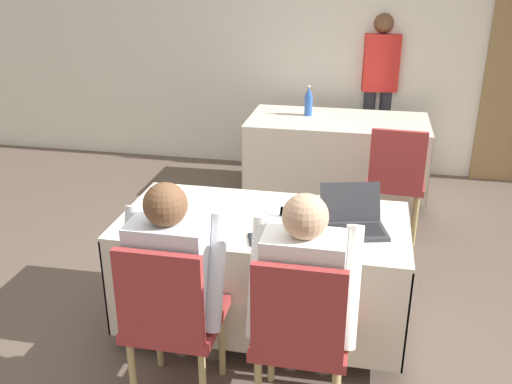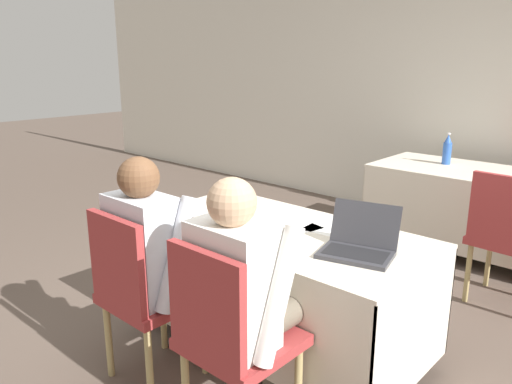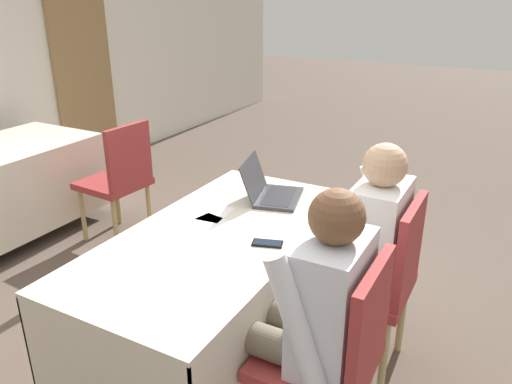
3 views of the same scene
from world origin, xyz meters
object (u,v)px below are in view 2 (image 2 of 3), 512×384
(person_checkered_shirt, at_px, (157,254))
(person_white_shirt, at_px, (246,291))
(laptop, at_px, (358,245))
(cell_phone, at_px, (250,241))
(chair_near_left, at_px, (141,290))
(chair_near_right, at_px, (229,335))
(water_bottle, at_px, (447,150))
(chair_far_spare, at_px, (506,233))

(person_checkered_shirt, distance_m, person_white_shirt, 0.62)
(laptop, distance_m, person_checkered_shirt, 1.00)
(cell_phone, xyz_separation_m, person_white_shirt, (0.30, -0.35, -0.05))
(laptop, distance_m, chair_near_left, 1.09)
(chair_near_right, height_order, person_checkered_shirt, person_checkered_shirt)
(cell_phone, distance_m, water_bottle, 2.56)
(person_checkered_shirt, bearing_deg, chair_near_right, 170.43)
(laptop, xyz_separation_m, chair_far_spare, (0.28, 1.41, -0.25))
(chair_near_right, relative_size, person_checkered_shirt, 0.78)
(cell_phone, distance_m, chair_near_left, 0.59)
(chair_near_right, bearing_deg, water_bottle, -83.87)
(water_bottle, height_order, person_checkered_shirt, person_checkered_shirt)
(cell_phone, relative_size, person_white_shirt, 0.13)
(laptop, relative_size, person_white_shirt, 0.33)
(chair_far_spare, bearing_deg, person_checkered_shirt, 64.98)
(laptop, xyz_separation_m, person_white_shirt, (-0.19, -0.58, -0.09))
(laptop, xyz_separation_m, cell_phone, (-0.49, -0.23, -0.04))
(chair_near_right, bearing_deg, person_checkered_shirt, -9.57)
(chair_near_right, distance_m, person_checkered_shirt, 0.65)
(laptop, relative_size, chair_near_right, 0.43)
(person_checkered_shirt, relative_size, person_white_shirt, 1.00)
(chair_near_left, xyz_separation_m, person_checkered_shirt, (-0.00, 0.10, 0.16))
(chair_near_right, xyz_separation_m, chair_far_spare, (0.47, 2.09, 0.00))
(chair_far_spare, relative_size, person_white_shirt, 0.78)
(cell_phone, height_order, water_bottle, water_bottle)
(chair_near_left, distance_m, person_white_shirt, 0.65)
(laptop, bearing_deg, water_bottle, 88.03)
(laptop, bearing_deg, chair_far_spare, 64.36)
(laptop, bearing_deg, cell_phone, -169.40)
(cell_phone, distance_m, person_checkered_shirt, 0.47)
(laptop, relative_size, cell_phone, 2.59)
(water_bottle, relative_size, chair_near_left, 0.30)
(water_bottle, bearing_deg, laptop, -77.54)
(chair_near_left, bearing_deg, person_checkered_shirt, -90.00)
(water_bottle, bearing_deg, chair_near_right, -83.87)
(laptop, distance_m, cell_phone, 0.55)
(water_bottle, height_order, person_white_shirt, person_white_shirt)
(chair_near_right, xyz_separation_m, person_checkered_shirt, (-0.62, 0.10, 0.16))
(person_checkered_shirt, xyz_separation_m, person_white_shirt, (0.62, 0.00, 0.00))
(person_checkered_shirt, bearing_deg, person_white_shirt, -180.00)
(chair_near_left, height_order, chair_near_right, same)
(laptop, height_order, chair_far_spare, laptop)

